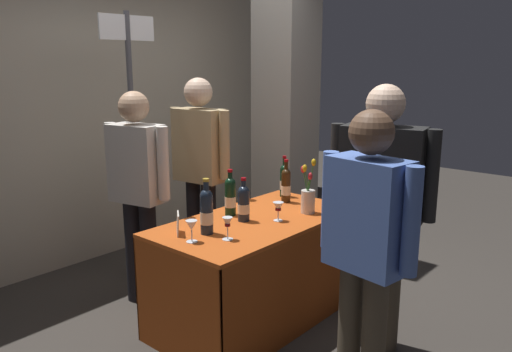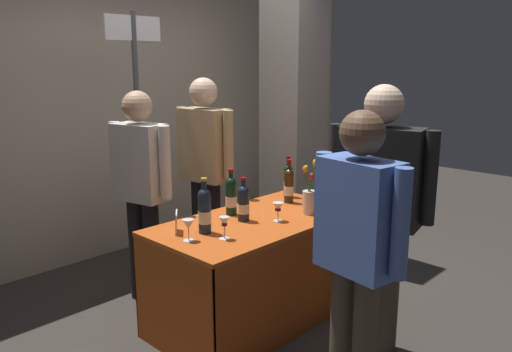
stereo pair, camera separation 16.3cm
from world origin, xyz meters
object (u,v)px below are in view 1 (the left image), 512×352
at_px(booth_signpost, 132,122).
at_px(tasting_table, 256,250).
at_px(featured_wine_bottle, 284,180).
at_px(wine_glass_mid, 278,207).
at_px(wine_glass_near_vendor, 191,226).
at_px(display_bottle_0, 244,203).
at_px(wine_glass_near_taster, 228,223).
at_px(flower_vase, 308,197).
at_px(taster_foreground_right, 381,194).
at_px(concrete_pillar, 286,75).
at_px(vendor_presenter, 200,161).

bearing_deg(booth_signpost, tasting_table, -83.70).
bearing_deg(featured_wine_bottle, wine_glass_mid, -145.70).
xyz_separation_m(wine_glass_near_vendor, booth_signpost, (0.45, 1.16, 0.49)).
distance_m(featured_wine_bottle, display_bottle_0, 0.70).
relative_size(display_bottle_0, wine_glass_mid, 2.31).
bearing_deg(wine_glass_near_taster, booth_signpost, 77.76).
relative_size(flower_vase, taster_foreground_right, 0.24).
bearing_deg(concrete_pillar, wine_glass_near_taster, -152.14).
relative_size(wine_glass_mid, vendor_presenter, 0.08).
height_order(display_bottle_0, wine_glass_near_vendor, display_bottle_0).
height_order(tasting_table, flower_vase, flower_vase).
xyz_separation_m(taster_foreground_right, booth_signpost, (-0.35, 1.95, 0.31)).
bearing_deg(tasting_table, featured_wine_bottle, 20.77).
height_order(featured_wine_bottle, wine_glass_mid, featured_wine_bottle).
bearing_deg(concrete_pillar, booth_signpost, 165.86).
relative_size(tasting_table, flower_vase, 3.73).
distance_m(tasting_table, flower_vase, 0.52).
xyz_separation_m(wine_glass_near_taster, taster_foreground_right, (0.63, -0.66, 0.17)).
bearing_deg(vendor_presenter, tasting_table, -24.73).
height_order(wine_glass_near_vendor, taster_foreground_right, taster_foreground_right).
distance_m(vendor_presenter, taster_foreground_right, 1.62).
relative_size(tasting_table, wine_glass_near_vendor, 10.98).
relative_size(tasting_table, booth_signpost, 0.68).
bearing_deg(booth_signpost, featured_wine_bottle, -52.15).
relative_size(concrete_pillar, flower_vase, 8.45).
distance_m(display_bottle_0, wine_glass_near_taster, 0.38).
bearing_deg(wine_glass_near_vendor, taster_foreground_right, -44.68).
distance_m(featured_wine_bottle, flower_vase, 0.47).
height_order(concrete_pillar, vendor_presenter, concrete_pillar).
bearing_deg(display_bottle_0, featured_wine_bottle, 15.33).
height_order(wine_glass_near_vendor, wine_glass_near_taster, wine_glass_near_taster).
height_order(taster_foreground_right, booth_signpost, booth_signpost).
relative_size(wine_glass_near_vendor, wine_glass_mid, 1.03).
height_order(vendor_presenter, taster_foreground_right, vendor_presenter).
distance_m(wine_glass_mid, taster_foreground_right, 0.70).
bearing_deg(booth_signpost, vendor_presenter, -40.81).
distance_m(wine_glass_near_vendor, booth_signpost, 1.33).
relative_size(concrete_pillar, vendor_presenter, 2.00).
bearing_deg(wine_glass_mid, taster_foreground_right, -77.23).
bearing_deg(booth_signpost, wine_glass_mid, -81.01).
bearing_deg(display_bottle_0, wine_glass_mid, -48.24).
bearing_deg(concrete_pillar, taster_foreground_right, -125.17).
bearing_deg(taster_foreground_right, tasting_table, 3.60).
height_order(wine_glass_near_vendor, booth_signpost, booth_signpost).
height_order(concrete_pillar, wine_glass_mid, concrete_pillar).
bearing_deg(wine_glass_near_taster, concrete_pillar, 27.86).
height_order(flower_vase, taster_foreground_right, taster_foreground_right).
height_order(concrete_pillar, featured_wine_bottle, concrete_pillar).
distance_m(wine_glass_near_vendor, wine_glass_mid, 0.67).
xyz_separation_m(display_bottle_0, wine_glass_near_taster, (-0.33, -0.17, -0.02)).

